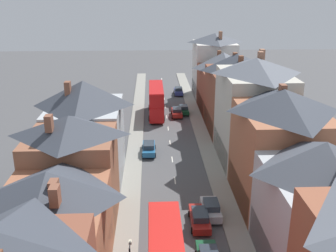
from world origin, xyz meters
name	(u,v)px	position (x,y,z in m)	size (l,w,h in m)	color
pavement_left	(134,154)	(-5.10, 38.00, 0.07)	(2.20, 104.00, 0.14)	gray
pavement_right	(208,152)	(5.10, 38.00, 0.07)	(2.20, 104.00, 0.14)	gray
centre_line_dashes	(172,159)	(0.00, 36.00, 0.01)	(0.14, 97.80, 0.01)	silver
terrace_row_left	(44,234)	(-10.18, 11.73, 5.62)	(8.00, 47.81, 12.39)	#935138
terrace_row_right	(263,130)	(10.19, 30.53, 6.06)	(8.00, 82.80, 14.18)	brown
double_decker_bus_lead	(156,100)	(-1.81, 54.79, 2.82)	(2.74, 10.80, 5.30)	red
car_near_blue	(183,109)	(3.10, 55.72, 0.80)	(1.90, 3.87, 1.59)	#144728
car_near_silver	(178,91)	(3.10, 68.79, 0.83)	(1.90, 4.10, 1.64)	navy
car_parked_left_b	(177,112)	(1.80, 54.23, 0.82)	(1.90, 4.23, 1.64)	maroon
car_mid_white	(149,148)	(-3.10, 38.15, 0.82)	(1.90, 4.57, 1.62)	#236093
car_far_grey	(211,209)	(3.10, 22.23, 0.85)	(1.90, 4.03, 1.68)	#B7BABF
car_parked_right_b	(200,218)	(1.80, 20.71, 0.80)	(1.90, 4.54, 1.58)	maroon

